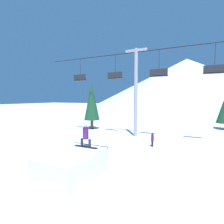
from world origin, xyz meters
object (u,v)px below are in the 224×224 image
object	(u,v)px
snow_ramp	(73,165)
distant_skier	(152,139)
snowboarder	(86,136)
pine_tree_near	(92,101)

from	to	relation	value
snow_ramp	distant_skier	bearing A→B (deg)	72.95
snowboarder	distant_skier	size ratio (longest dim) A/B	1.27
distant_skier	pine_tree_near	bearing A→B (deg)	151.68
snowboarder	distant_skier	world-z (taller)	snowboarder
snowboarder	pine_tree_near	distance (m)	14.09
pine_tree_near	distant_skier	world-z (taller)	pine_tree_near
distant_skier	snow_ramp	bearing A→B (deg)	-107.05
snowboarder	pine_tree_near	size ratio (longest dim) A/B	0.24
pine_tree_near	distant_skier	distance (m)	11.36
snowboarder	snow_ramp	bearing A→B (deg)	-94.23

